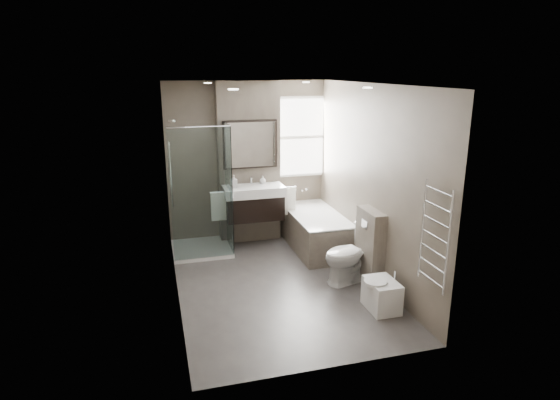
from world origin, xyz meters
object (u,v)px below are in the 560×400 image
object	(u,v)px
bathtub	(315,229)
toilet	(351,254)
vanity	(254,202)
bidet	(381,294)

from	to	relation	value
bathtub	toilet	bearing A→B (deg)	-87.99
bathtub	toilet	xyz separation A→B (m)	(0.05, -1.28, 0.07)
vanity	bidet	world-z (taller)	vanity
vanity	toilet	bearing A→B (deg)	-58.91
bathtub	toilet	distance (m)	1.29
toilet	bidet	bearing A→B (deg)	-12.29
toilet	bidet	xyz separation A→B (m)	(0.04, -0.81, -0.20)
bidet	vanity	bearing A→B (deg)	112.75
vanity	toilet	world-z (taller)	vanity
bathtub	toilet	world-z (taller)	toilet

